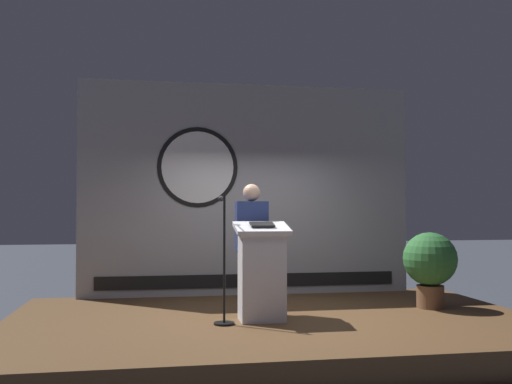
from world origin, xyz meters
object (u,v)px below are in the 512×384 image
(speaker_person, at_px, (252,247))
(potted_plant, at_px, (430,263))
(podium, at_px, (262,272))
(microphone_stand, at_px, (224,278))

(speaker_person, relative_size, potted_plant, 1.63)
(speaker_person, xyz_separation_m, potted_plant, (2.41, -0.02, -0.23))
(podium, xyz_separation_m, speaker_person, (-0.04, 0.48, 0.26))
(podium, xyz_separation_m, potted_plant, (2.36, 0.46, 0.03))
(podium, distance_m, speaker_person, 0.55)
(microphone_stand, bearing_deg, potted_plant, 11.27)
(speaker_person, bearing_deg, potted_plant, -0.43)
(podium, relative_size, potted_plant, 1.16)
(podium, bearing_deg, speaker_person, 95.24)
(microphone_stand, bearing_deg, podium, 12.36)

